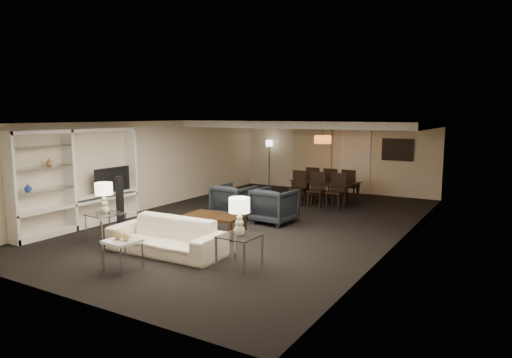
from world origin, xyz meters
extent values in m
plane|color=black|center=(0.00, 0.00, 0.00)|extent=(11.00, 11.00, 0.00)
cube|color=silver|center=(0.00, 0.00, 2.50)|extent=(7.00, 11.00, 0.02)
cube|color=beige|center=(0.00, 5.50, 1.25)|extent=(7.00, 0.02, 2.50)
cube|color=beige|center=(0.00, -5.50, 1.25)|extent=(7.00, 0.02, 2.50)
cube|color=beige|center=(-3.50, 0.00, 1.25)|extent=(0.02, 11.00, 2.50)
cube|color=beige|center=(3.50, 0.00, 1.25)|extent=(0.02, 11.00, 2.50)
cube|color=silver|center=(0.00, 3.50, 2.40)|extent=(7.00, 4.00, 0.20)
cube|color=beige|center=(-0.90, 5.42, 1.20)|extent=(1.50, 0.12, 2.40)
cube|color=silver|center=(0.70, 5.47, 1.05)|extent=(0.90, 0.05, 2.10)
cube|color=#142D38|center=(2.10, 5.46, 1.55)|extent=(0.95, 0.04, 0.65)
cylinder|color=#D8591E|center=(0.30, 3.50, 1.92)|extent=(0.52, 0.52, 0.24)
imported|color=beige|center=(-0.19, -3.10, 0.34)|extent=(2.37, 0.99, 0.68)
imported|color=black|center=(-0.79, 0.20, 0.43)|extent=(1.01, 1.03, 0.87)
imported|color=black|center=(0.41, 0.20, 0.43)|extent=(1.01, 1.04, 0.87)
sphere|color=tan|center=(-0.29, -4.20, 0.62)|extent=(0.17, 0.17, 0.17)
sphere|color=#F0DE7F|center=(-0.09, -4.20, 0.61)|extent=(0.15, 0.15, 0.15)
imported|color=black|center=(-3.28, -1.72, 1.06)|extent=(1.08, 0.14, 0.62)
imported|color=navy|center=(-3.31, -3.88, 1.15)|extent=(0.16, 0.16, 0.17)
imported|color=#AB6939|center=(-3.31, -3.34, 1.64)|extent=(0.16, 0.16, 0.17)
cube|color=black|center=(-2.57, -2.06, 0.61)|extent=(0.15, 0.15, 1.23)
imported|color=black|center=(0.50, 3.22, 0.34)|extent=(2.06, 1.31, 0.68)
camera|label=1|loc=(5.71, -9.58, 2.68)|focal=32.00mm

